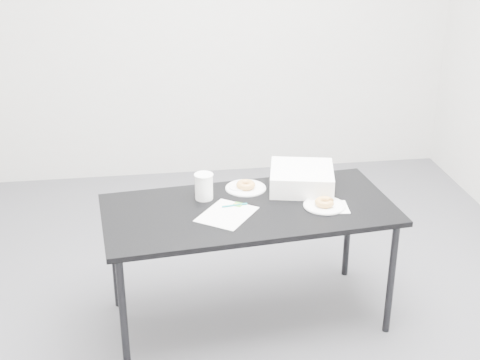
{
  "coord_description": "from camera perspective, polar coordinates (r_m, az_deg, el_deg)",
  "views": [
    {
      "loc": [
        -0.43,
        -3.15,
        2.21
      ],
      "look_at": [
        0.02,
        0.02,
        0.79
      ],
      "focal_mm": 50.0,
      "sensor_mm": 36.0,
      "label": 1
    }
  ],
  "objects": [
    {
      "name": "pen",
      "position": [
        3.45,
        -0.46,
        -2.16
      ],
      "size": [
        0.13,
        0.03,
        0.01
      ],
      "primitive_type": "cylinder",
      "rotation": [
        0.0,
        1.57,
        0.13
      ],
      "color": "#0B7C7F",
      "rests_on": "scorecard"
    },
    {
      "name": "wall_back",
      "position": [
        5.24,
        -3.47,
        14.48
      ],
      "size": [
        4.0,
        0.02,
        2.7
      ],
      "primitive_type": "cube",
      "color": "silver",
      "rests_on": "floor"
    },
    {
      "name": "plate_far",
      "position": [
        3.65,
        0.49,
        -0.7
      ],
      "size": [
        0.22,
        0.22,
        0.01
      ],
      "primitive_type": "cylinder",
      "color": "white",
      "rests_on": "table"
    },
    {
      "name": "logo_patch",
      "position": [
        3.47,
        -0.18,
        -2.1
      ],
      "size": [
        0.06,
        0.06,
        0.0
      ],
      "primitive_type": "cube",
      "rotation": [
        0.0,
        0.0,
        -0.62
      ],
      "color": "green",
      "rests_on": "scorecard"
    },
    {
      "name": "scorecard",
      "position": [
        3.38,
        -1.13,
        -2.94
      ],
      "size": [
        0.35,
        0.37,
        0.0
      ],
      "primitive_type": "cube",
      "rotation": [
        0.0,
        0.0,
        -0.62
      ],
      "color": "white",
      "rests_on": "table"
    },
    {
      "name": "bakery_box",
      "position": [
        3.66,
        5.28,
        0.16
      ],
      "size": [
        0.4,
        0.4,
        0.11
      ],
      "primitive_type": "cube",
      "rotation": [
        0.0,
        0.0,
        -0.22
      ],
      "color": "white",
      "rests_on": "table"
    },
    {
      "name": "coffee_cup",
      "position": [
        3.52,
        -3.1,
        -0.55
      ],
      "size": [
        0.09,
        0.09,
        0.14
      ],
      "primitive_type": "cylinder",
      "color": "white",
      "rests_on": "table"
    },
    {
      "name": "cup_lid",
      "position": [
        3.65,
        -0.16,
        -0.65
      ],
      "size": [
        0.1,
        0.1,
        0.01
      ],
      "primitive_type": "cylinder",
      "color": "white",
      "rests_on": "table"
    },
    {
      "name": "donut_far",
      "position": [
        3.65,
        0.49,
        -0.41
      ],
      "size": [
        0.12,
        0.12,
        0.03
      ],
      "primitive_type": "torus",
      "rotation": [
        0.0,
        0.0,
        0.18
      ],
      "color": "#BE893C",
      "rests_on": "plate_far"
    },
    {
      "name": "donut_near",
      "position": [
        3.47,
        7.24,
        -1.89
      ],
      "size": [
        0.12,
        0.12,
        0.03
      ],
      "primitive_type": "torus",
      "rotation": [
        0.0,
        0.0,
        -0.23
      ],
      "color": "#BE893C",
      "rests_on": "plate_near"
    },
    {
      "name": "napkin",
      "position": [
        3.48,
        7.95,
        -2.31
      ],
      "size": [
        0.16,
        0.16,
        0.0
      ],
      "primitive_type": "cube",
      "rotation": [
        0.0,
        0.0,
        -0.09
      ],
      "color": "white",
      "rests_on": "table"
    },
    {
      "name": "table",
      "position": [
        3.47,
        0.76,
        -3.13
      ],
      "size": [
        1.56,
        0.85,
        0.68
      ],
      "rotation": [
        0.0,
        0.0,
        0.1
      ],
      "color": "black",
      "rests_on": "floor"
    },
    {
      "name": "floor",
      "position": [
        3.87,
        -0.32,
        -10.84
      ],
      "size": [
        4.0,
        4.0,
        0.0
      ],
      "primitive_type": "plane",
      "color": "#49494E",
      "rests_on": "ground"
    },
    {
      "name": "plate_near",
      "position": [
        3.48,
        7.22,
        -2.18
      ],
      "size": [
        0.22,
        0.22,
        0.01
      ],
      "primitive_type": "cylinder",
      "color": "white",
      "rests_on": "napkin"
    }
  ]
}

